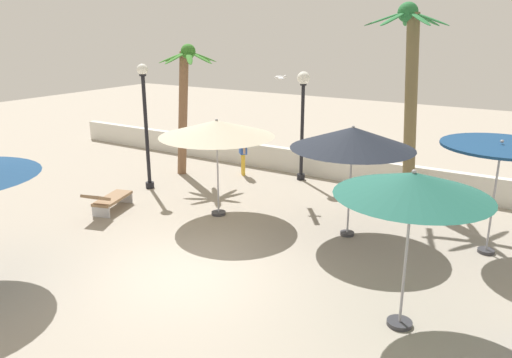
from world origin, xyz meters
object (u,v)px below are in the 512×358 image
patio_umbrella_3 (353,138)px  lamp_post_0 (145,116)px  patio_umbrella_1 (413,185)px  patio_umbrella_5 (217,129)px  palm_tree_1 (410,84)px  guest_0 (243,150)px  lamp_post_1 (303,107)px  palm_tree_2 (185,94)px  patio_umbrella_4 (501,150)px  lounge_chair_0 (108,199)px  seagull_0 (280,77)px

patio_umbrella_3 → lamp_post_0: (-7.10, 0.23, -0.13)m
patio_umbrella_1 → patio_umbrella_5: size_ratio=0.92×
palm_tree_1 → guest_0: palm_tree_1 is taller
patio_umbrella_3 → patio_umbrella_5: bearing=-171.4°
lamp_post_0 → lamp_post_1: 5.23m
patio_umbrella_3 → patio_umbrella_5: size_ratio=0.96×
palm_tree_2 → guest_0: (1.75, 1.01, -1.96)m
patio_umbrella_1 → guest_0: patio_umbrella_1 is taller
patio_umbrella_4 → lamp_post_0: (-10.32, -0.54, -0.09)m
lamp_post_0 → lounge_chair_0: lamp_post_0 is taller
patio_umbrella_1 → patio_umbrella_3: bearing=125.1°
palm_tree_1 → palm_tree_2: size_ratio=1.26×
palm_tree_2 → seagull_0: size_ratio=4.02×
patio_umbrella_1 → seagull_0: size_ratio=2.54×
patio_umbrella_3 → palm_tree_2: palm_tree_2 is taller
patio_umbrella_4 → guest_0: patio_umbrella_4 is taller
patio_umbrella_1 → lamp_post_1: lamp_post_1 is taller
patio_umbrella_4 → guest_0: (-8.50, 2.39, -1.57)m
lounge_chair_0 → palm_tree_1: bearing=39.1°
lounge_chair_0 → patio_umbrella_1: bearing=-8.0°
patio_umbrella_3 → guest_0: (-5.29, 3.15, -1.61)m
palm_tree_1 → lamp_post_1: 3.74m
lamp_post_1 → palm_tree_1: bearing=-4.5°
guest_0 → seagull_0: size_ratio=1.37×
lamp_post_1 → lounge_chair_0: 7.03m
patio_umbrella_3 → lamp_post_0: bearing=178.2°
patio_umbrella_4 → lounge_chair_0: size_ratio=1.43×
patio_umbrella_5 → lounge_chair_0: size_ratio=1.66×
patio_umbrella_3 → seagull_0: 4.06m
palm_tree_1 → palm_tree_2: bearing=-169.8°
patio_umbrella_4 → patio_umbrella_3: bearing=-166.7°
patio_umbrella_1 → guest_0: (-7.63, 6.49, -1.70)m
patio_umbrella_5 → guest_0: bearing=113.2°
lamp_post_1 → patio_umbrella_3: bearing=-49.1°
patio_umbrella_1 → palm_tree_1: bearing=106.4°
patio_umbrella_3 → lamp_post_1: size_ratio=0.82×
guest_0 → palm_tree_1: bearing=3.2°
patio_umbrella_3 → lounge_chair_0: size_ratio=1.59×
patio_umbrella_1 → palm_tree_2: palm_tree_2 is taller
lamp_post_1 → guest_0: size_ratio=2.38×
patio_umbrella_1 → patio_umbrella_3: size_ratio=0.95×
palm_tree_1 → patio_umbrella_4: bearing=-43.3°
patio_umbrella_4 → lounge_chair_0: patio_umbrella_4 is taller
palm_tree_1 → lamp_post_0: palm_tree_1 is taller
patio_umbrella_1 → lounge_chair_0: 9.21m
patio_umbrella_1 → guest_0: 10.16m
lamp_post_0 → palm_tree_1: bearing=23.5°
lamp_post_0 → lamp_post_1: (3.85, 3.53, 0.13)m
lamp_post_0 → guest_0: size_ratio=2.58×
lamp_post_1 → palm_tree_2: bearing=-156.9°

